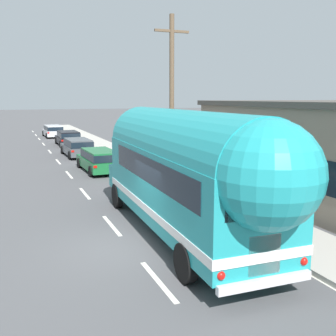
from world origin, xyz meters
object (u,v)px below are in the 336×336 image
(painted_bus, at_px, (187,170))
(car_lead, at_px, (99,159))
(utility_pole, at_px, (172,99))
(car_second, at_px, (78,146))
(car_fourth, at_px, (53,130))
(car_third, at_px, (68,137))

(painted_bus, bearing_deg, car_lead, 89.86)
(utility_pole, bearing_deg, car_second, 103.12)
(painted_bus, xyz_separation_m, car_second, (-0.10, 19.87, -1.51))
(painted_bus, relative_size, car_lead, 2.46)
(car_lead, bearing_deg, utility_pole, -62.05)
(car_second, relative_size, car_fourth, 1.01)
(car_lead, relative_size, car_third, 1.02)
(utility_pole, bearing_deg, car_lead, 117.95)
(car_third, bearing_deg, car_fourth, 92.75)
(painted_bus, height_order, car_lead, painted_bus)
(painted_bus, xyz_separation_m, car_fourth, (-0.16, 36.21, -1.51))
(car_fourth, bearing_deg, utility_pole, -84.21)
(utility_pole, relative_size, car_lead, 1.78)
(car_fourth, bearing_deg, car_lead, -89.52)
(utility_pole, height_order, car_second, utility_pole)
(utility_pole, xyz_separation_m, car_third, (-2.46, 19.64, -3.63))
(car_lead, height_order, car_second, same)
(utility_pole, xyz_separation_m, painted_bus, (-2.72, -7.78, -2.12))
(car_lead, bearing_deg, car_fourth, 90.48)
(utility_pole, relative_size, car_fourth, 1.80)
(car_lead, distance_m, car_third, 14.57)
(car_lead, xyz_separation_m, car_fourth, (-0.19, 23.37, 0.00))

